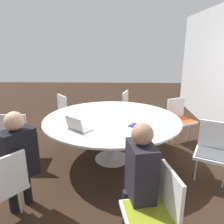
% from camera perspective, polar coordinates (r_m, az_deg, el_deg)
% --- Properties ---
extents(ground_plane, '(16.00, 16.00, 0.00)m').
position_cam_1_polar(ground_plane, '(3.82, 0.00, -12.15)').
color(ground_plane, black).
extents(conference_table, '(2.19, 2.19, 0.74)m').
position_cam_1_polar(conference_table, '(3.55, 0.00, -3.00)').
color(conference_table, '#B7B7BC').
rests_on(conference_table, ground_plane).
extents(chair_0, '(0.61, 0.60, 0.86)m').
position_cam_1_polar(chair_0, '(2.58, -26.78, -16.43)').
color(chair_0, silver).
rests_on(chair_0, ground_plane).
extents(chair_1, '(0.51, 0.50, 0.86)m').
position_cam_1_polar(chair_1, '(2.09, 11.30, -23.38)').
color(chair_1, silver).
rests_on(chair_1, ground_plane).
extents(chair_2, '(0.57, 0.58, 0.86)m').
position_cam_1_polar(chair_2, '(3.31, 24.89, -8.62)').
color(chair_2, silver).
rests_on(chair_2, ground_plane).
extents(chair_3, '(0.58, 0.59, 0.86)m').
position_cam_1_polar(chair_3, '(4.49, 17.21, -1.18)').
color(chair_3, silver).
rests_on(chair_3, ground_plane).
extents(chair_4, '(0.54, 0.53, 0.86)m').
position_cam_1_polar(chair_4, '(5.00, 4.87, 1.36)').
color(chair_4, silver).
rests_on(chair_4, ground_plane).
extents(chair_5, '(0.60, 0.60, 0.86)m').
position_cam_1_polar(chair_5, '(4.82, -11.38, 0.46)').
color(chair_5, silver).
rests_on(chair_5, ground_plane).
extents(chair_6, '(0.44, 0.46, 0.86)m').
position_cam_1_polar(chair_6, '(3.83, -23.43, -4.99)').
color(chair_6, silver).
rests_on(chair_6, ground_plane).
extents(person_0, '(0.42, 0.40, 1.21)m').
position_cam_1_polar(person_0, '(2.63, -23.29, -10.40)').
color(person_0, black).
rests_on(person_0, ground_plane).
extents(person_1, '(0.40, 0.31, 1.21)m').
position_cam_1_polar(person_1, '(2.13, 7.09, -15.77)').
color(person_1, '#231E28').
rests_on(person_1, ground_plane).
extents(laptop, '(0.38, 0.39, 0.21)m').
position_cam_1_polar(laptop, '(3.01, -8.96, -3.96)').
color(laptop, '#99999E').
rests_on(laptop, conference_table).
extents(spiral_notebook, '(0.24, 0.26, 0.02)m').
position_cam_1_polar(spiral_notebook, '(3.16, 6.56, -3.69)').
color(spiral_notebook, navy).
rests_on(spiral_notebook, conference_table).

